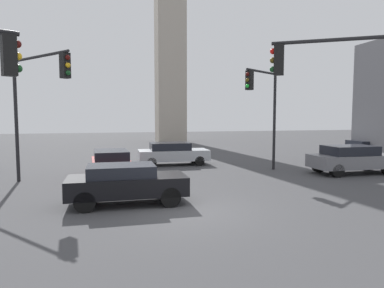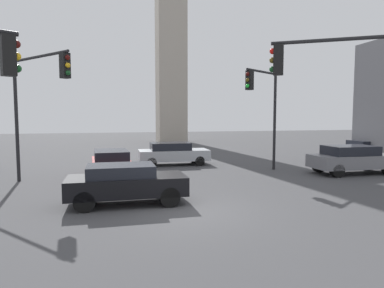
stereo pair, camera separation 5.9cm
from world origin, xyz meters
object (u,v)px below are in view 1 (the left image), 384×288
traffic_light_0 (37,90)px  traffic_light_2 (263,99)px  car_0 (352,159)px  car_4 (126,183)px  car_6 (173,153)px  traffic_light_3 (348,83)px  car_2 (111,164)px  car_5 (366,149)px

traffic_light_0 → traffic_light_2: bearing=56.7°
car_0 → car_4: car_0 is taller
car_4 → car_6: 9.82m
traffic_light_3 → car_6: (-3.41, 11.98, -3.42)m
traffic_light_3 → car_2: size_ratio=1.30×
car_4 → car_5: (17.55, 8.51, -0.03)m
traffic_light_2 → car_4: bearing=0.1°
traffic_light_0 → car_6: size_ratio=1.34×
traffic_light_2 → car_0: 5.84m
traffic_light_0 → car_4: bearing=2.2°
car_5 → car_6: (-14.11, 0.69, 0.02)m
car_2 → car_5: car_2 is taller
car_2 → car_5: bearing=96.6°
traffic_light_3 → traffic_light_2: bearing=-65.3°
traffic_light_2 → car_5: (9.75, 3.27, -3.35)m
traffic_light_3 → car_0: traffic_light_3 is taller
car_0 → traffic_light_0: bearing=179.5°
car_2 → car_6: car_6 is taller
car_2 → car_4: 5.48m
car_6 → car_2: bearing=-135.1°
car_0 → car_2: car_0 is taller
car_5 → car_6: car_6 is taller
car_5 → traffic_light_0: bearing=13.7°
traffic_light_0 → car_5: traffic_light_0 is taller
car_2 → traffic_light_2: bearing=85.4°
traffic_light_2 → traffic_light_0: bearing=-27.8°
traffic_light_0 → car_0: size_ratio=1.28×
traffic_light_0 → traffic_light_3: (10.42, -6.83, -0.10)m
car_4 → traffic_light_3: bearing=-21.8°
car_2 → car_6: size_ratio=0.98×
car_0 → car_5: size_ratio=1.01×
car_4 → car_0: bearing=16.5°
traffic_light_2 → traffic_light_3: traffic_light_2 is taller
car_2 → traffic_light_3: bearing=38.5°
traffic_light_2 → traffic_light_3: (-0.95, -8.01, 0.09)m
car_0 → car_5: bearing=44.6°
traffic_light_0 → car_2: traffic_light_0 is taller
car_2 → car_4: car_4 is taller
traffic_light_0 → car_6: 9.39m
traffic_light_2 → car_6: traffic_light_2 is taller
traffic_light_3 → car_4: size_ratio=1.37×
car_0 → car_4: 12.84m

